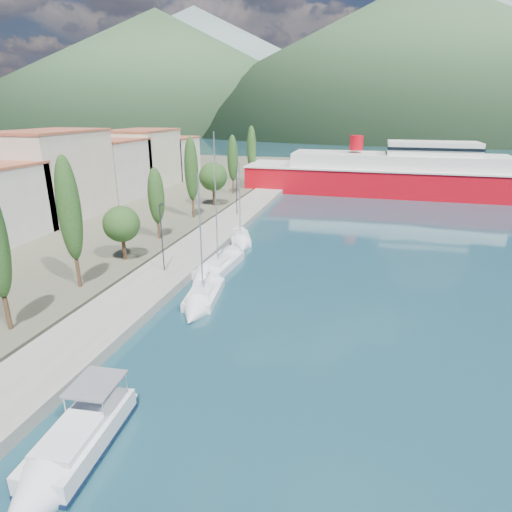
# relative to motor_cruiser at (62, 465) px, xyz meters

# --- Properties ---
(ground) EXTENTS (1400.00, 1400.00, 0.00)m
(ground) POSITION_rel_motor_cruiser_xyz_m (3.27, 125.67, -0.51)
(ground) COLOR #1A3F4C
(quay) EXTENTS (5.00, 88.00, 0.80)m
(quay) POSITION_rel_motor_cruiser_xyz_m (-5.73, 31.67, -0.11)
(quay) COLOR gray
(quay) RESTS_ON ground
(land_strip) EXTENTS (70.00, 148.00, 0.70)m
(land_strip) POSITION_rel_motor_cruiser_xyz_m (-43.73, 41.67, -0.16)
(land_strip) COLOR #565644
(land_strip) RESTS_ON ground
(hills_far) EXTENTS (1480.00, 900.00, 180.00)m
(hills_far) POSITION_rel_motor_cruiser_xyz_m (141.86, 624.40, 76.88)
(hills_far) COLOR slate
(hills_far) RESTS_ON ground
(hills_near) EXTENTS (1010.00, 520.00, 115.00)m
(hills_near) POSITION_rel_motor_cruiser_xyz_m (101.32, 378.17, 48.67)
(hills_near) COLOR #345332
(hills_near) RESTS_ON ground
(town_buildings) EXTENTS (9.20, 69.20, 11.30)m
(town_buildings) POSITION_rel_motor_cruiser_xyz_m (-28.73, 42.58, 5.05)
(town_buildings) COLOR beige
(town_buildings) RESTS_ON land_strip
(tree_row) EXTENTS (4.19, 63.18, 10.80)m
(tree_row) POSITION_rel_motor_cruiser_xyz_m (-10.93, 38.42, 5.42)
(tree_row) COLOR #47301E
(tree_row) RESTS_ON land_strip
(lamp_posts) EXTENTS (0.15, 47.45, 6.06)m
(lamp_posts) POSITION_rel_motor_cruiser_xyz_m (-5.73, 20.50, 3.57)
(lamp_posts) COLOR #2D2D33
(lamp_posts) RESTS_ON quay
(motor_cruiser) EXTENTS (3.08, 8.60, 3.11)m
(motor_cruiser) POSITION_rel_motor_cruiser_xyz_m (0.00, 0.00, 0.00)
(motor_cruiser) COLOR #0D1834
(motor_cruiser) RESTS_ON ground
(sailboat_near) EXTENTS (3.31, 7.96, 11.10)m
(sailboat_near) POSITION_rel_motor_cruiser_xyz_m (-0.46, 16.35, -0.21)
(sailboat_near) COLOR silver
(sailboat_near) RESTS_ON ground
(sailboat_mid) EXTENTS (3.17, 9.71, 13.76)m
(sailboat_mid) POSITION_rel_motor_cruiser_xyz_m (-1.88, 22.58, -0.18)
(sailboat_mid) COLOR silver
(sailboat_mid) RESTS_ON ground
(sailboat_far) EXTENTS (4.45, 7.13, 10.00)m
(sailboat_far) POSITION_rel_motor_cruiser_xyz_m (-1.84, 32.50, -0.23)
(sailboat_far) COLOR silver
(sailboat_far) RESTS_ON ground
(ferry) EXTENTS (53.42, 11.51, 10.60)m
(ferry) POSITION_rel_motor_cruiser_xyz_m (16.42, 68.72, 2.71)
(ferry) COLOR #B60613
(ferry) RESTS_ON ground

